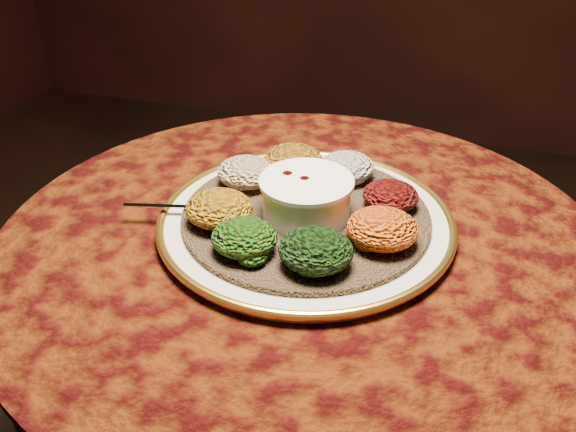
% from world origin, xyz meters
% --- Properties ---
extents(table, '(0.96, 0.96, 0.73)m').
position_xyz_m(table, '(0.00, 0.00, 0.55)').
color(table, black).
rests_on(table, ground).
extents(platter, '(0.47, 0.47, 0.02)m').
position_xyz_m(platter, '(-0.00, 0.02, 0.75)').
color(platter, silver).
rests_on(platter, table).
extents(injera, '(0.48, 0.48, 0.01)m').
position_xyz_m(injera, '(-0.00, 0.02, 0.76)').
color(injera, brown).
rests_on(injera, platter).
extents(stew_bowl, '(0.15, 0.15, 0.06)m').
position_xyz_m(stew_bowl, '(-0.00, 0.02, 0.80)').
color(stew_bowl, white).
rests_on(stew_bowl, injera).
extents(spoon, '(0.14, 0.05, 0.01)m').
position_xyz_m(spoon, '(-0.17, -0.02, 0.77)').
color(spoon, silver).
rests_on(spoon, injera).
extents(portion_ayib, '(0.09, 0.09, 0.04)m').
position_xyz_m(portion_ayib, '(0.03, 0.15, 0.78)').
color(portion_ayib, beige).
rests_on(portion_ayib, injera).
extents(portion_kitfo, '(0.09, 0.08, 0.04)m').
position_xyz_m(portion_kitfo, '(0.12, 0.08, 0.78)').
color(portion_kitfo, black).
rests_on(portion_kitfo, injera).
extents(portion_tikil, '(0.10, 0.10, 0.05)m').
position_xyz_m(portion_tikil, '(0.13, -0.02, 0.79)').
color(portion_tikil, '#A55F0D').
rests_on(portion_tikil, injera).
extents(portion_gomen, '(0.10, 0.10, 0.05)m').
position_xyz_m(portion_gomen, '(0.05, -0.10, 0.79)').
color(portion_gomen, black).
rests_on(portion_gomen, injera).
extents(portion_mixveg, '(0.10, 0.09, 0.05)m').
position_xyz_m(portion_mixveg, '(-0.06, -0.10, 0.78)').
color(portion_mixveg, '#A1230A').
rests_on(portion_mixveg, injera).
extents(portion_kik, '(0.10, 0.10, 0.05)m').
position_xyz_m(portion_kik, '(-0.12, -0.04, 0.79)').
color(portion_kik, '#AE730F').
rests_on(portion_kik, injera).
extents(portion_timatim, '(0.10, 0.09, 0.05)m').
position_xyz_m(portion_timatim, '(-0.12, 0.08, 0.79)').
color(portion_timatim, maroon).
rests_on(portion_timatim, injera).
extents(portion_shiro, '(0.10, 0.10, 0.05)m').
position_xyz_m(portion_shiro, '(-0.06, 0.15, 0.79)').
color(portion_shiro, '#9E6B13').
rests_on(portion_shiro, injera).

